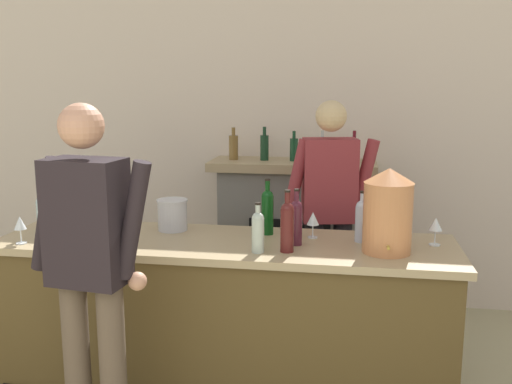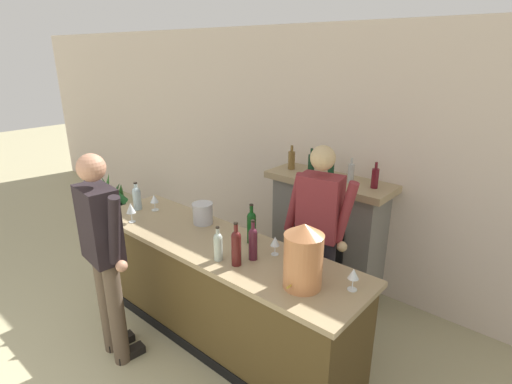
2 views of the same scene
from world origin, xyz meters
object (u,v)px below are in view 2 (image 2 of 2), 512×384
ice_bucket_steel (203,213)px  wine_glass_by_dispenser (353,275)px  wine_bottle_cabernet_heavy (137,197)px  wine_bottle_riesling_slim (218,245)px  fireplace_stone (327,232)px  wine_bottle_chardonnay_pale (251,226)px  copper_dispenser (303,256)px  wine_bottle_port_short (253,242)px  wine_glass_near_bucket (154,199)px  person_bartender (318,234)px  person_customer (104,252)px  wine_bottle_merlot_tall (303,252)px  wine_glass_back_row (131,209)px  wine_glass_front_left (115,205)px  potted_plant_corner (115,200)px  wine_bottle_rose_blush (236,246)px  wine_glass_mid_counter (275,242)px

ice_bucket_steel → wine_glass_by_dispenser: 1.59m
wine_bottle_cabernet_heavy → wine_bottle_riesling_slim: bearing=-7.8°
fireplace_stone → wine_bottle_chardonnay_pale: 1.28m
copper_dispenser → wine_bottle_port_short: bearing=172.9°
wine_bottle_port_short → wine_glass_near_bucket: size_ratio=1.99×
person_bartender → copper_dispenser: 0.85m
wine_bottle_chardonnay_pale → wine_glass_by_dispenser: size_ratio=2.14×
person_customer → wine_bottle_merlot_tall: (1.29, 0.87, 0.10)m
wine_glass_back_row → wine_bottle_chardonnay_pale: bearing=20.6°
ice_bucket_steel → wine_glass_front_left: 0.89m
wine_glass_near_bucket → potted_plant_corner: bearing=161.1°
wine_bottle_rose_blush → wine_bottle_merlot_tall: bearing=34.1°
wine_glass_front_left → wine_bottle_chardonnay_pale: bearing=17.9°
wine_bottle_chardonnay_pale → wine_glass_mid_counter: 0.29m
wine_bottle_cabernet_heavy → wine_glass_mid_counter: 1.66m
wine_bottle_cabernet_heavy → wine_bottle_rose_blush: (1.53, -0.15, 0.02)m
ice_bucket_steel → wine_glass_mid_counter: size_ratio=1.25×
person_bartender → wine_bottle_merlot_tall: bearing=-68.8°
wine_bottle_port_short → wine_glass_near_bucket: 1.42m
wine_bottle_port_short → wine_glass_back_row: (-1.33, -0.22, -0.01)m
wine_glass_back_row → wine_glass_front_left: (-0.25, -0.02, -0.02)m
copper_dispenser → wine_bottle_port_short: copper_dispenser is taller
person_bartender → wine_bottle_chardonnay_pale: person_bartender is taller
wine_bottle_cabernet_heavy → wine_bottle_port_short: (1.57, -0.00, 0.01)m
wine_bottle_riesling_slim → wine_bottle_cabernet_heavy: bearing=172.2°
fireplace_stone → wine_glass_mid_counter: fireplace_stone is taller
fireplace_stone → wine_bottle_rose_blush: size_ratio=4.39×
ice_bucket_steel → wine_glass_front_left: bearing=-150.1°
wine_bottle_port_short → wine_glass_mid_counter: size_ratio=2.08×
wine_bottle_rose_blush → wine_bottle_chardonnay_pale: wine_bottle_rose_blush is taller
wine_bottle_rose_blush → wine_glass_near_bucket: (-1.38, 0.25, -0.04)m
wine_glass_mid_counter → wine_glass_by_dispenser: wine_glass_by_dispenser is taller
wine_bottle_merlot_tall → potted_plant_corner: bearing=169.8°
wine_glass_near_bucket → ice_bucket_steel: bearing=9.6°
wine_bottle_port_short → wine_glass_front_left: size_ratio=2.01×
person_customer → wine_bottle_rose_blush: bearing=33.8°
ice_bucket_steel → wine_glass_back_row: 0.68m
person_bartender → wine_glass_back_row: size_ratio=9.26×
wine_bottle_chardonnay_pale → wine_glass_front_left: 1.45m
person_bartender → wine_glass_by_dispenser: person_bartender is taller
ice_bucket_steel → wine_bottle_rose_blush: size_ratio=0.57×
wine_bottle_chardonnay_pale → wine_glass_back_row: (-1.13, -0.43, -0.02)m
wine_glass_mid_counter → wine_bottle_chardonnay_pale: bearing=172.2°
wine_bottle_riesling_slim → wine_bottle_chardonnay_pale: bearing=90.7°
potted_plant_corner → wine_bottle_merlot_tall: bearing=-10.2°
fireplace_stone → wine_bottle_cabernet_heavy: 2.03m
wine_bottle_cabernet_heavy → wine_bottle_chardonnay_pale: size_ratio=0.83×
wine_bottle_merlot_tall → ice_bucket_steel: bearing=176.4°
potted_plant_corner → person_bartender: bearing=-2.3°
wine_bottle_cabernet_heavy → wine_glass_mid_counter: size_ratio=1.82×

